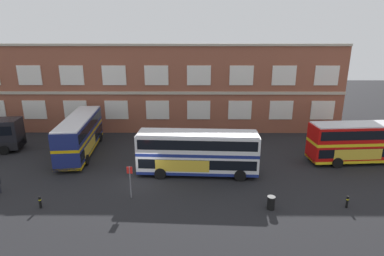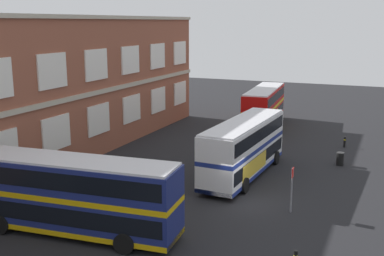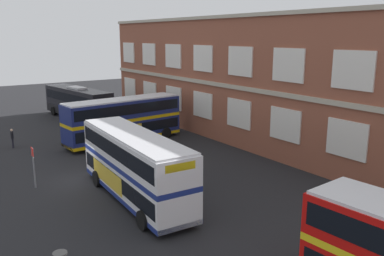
% 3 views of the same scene
% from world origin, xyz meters
% --- Properties ---
extents(ground_plane, '(120.00, 120.00, 0.00)m').
position_xyz_m(ground_plane, '(0.00, 2.00, 0.00)').
color(ground_plane, black).
extents(brick_terminal_building, '(47.84, 8.19, 11.42)m').
position_xyz_m(brick_terminal_building, '(-0.26, 17.98, 5.56)').
color(brick_terminal_building, brown).
rests_on(brick_terminal_building, ground).
extents(double_decker_near, '(3.63, 11.19, 4.07)m').
position_xyz_m(double_decker_near, '(-7.86, 6.64, 2.15)').
color(double_decker_near, navy).
rests_on(double_decker_near, ground).
extents(double_decker_middle, '(11.11, 3.27, 4.07)m').
position_xyz_m(double_decker_middle, '(4.78, 1.47, 2.15)').
color(double_decker_middle, silver).
rests_on(double_decker_middle, ground).
extents(double_decker_far, '(11.16, 3.48, 4.07)m').
position_xyz_m(double_decker_far, '(21.66, 4.45, 2.15)').
color(double_decker_far, red).
rests_on(double_decker_far, ground).
extents(bus_stand_flag, '(0.44, 0.10, 2.70)m').
position_xyz_m(bus_stand_flag, '(-0.58, -3.07, 1.64)').
color(bus_stand_flag, slate).
rests_on(bus_stand_flag, ground).
extents(station_litter_bin, '(0.60, 0.60, 1.03)m').
position_xyz_m(station_litter_bin, '(10.21, -4.65, 0.52)').
color(station_litter_bin, black).
rests_on(station_litter_bin, ground).
extents(safety_bollard_west, '(0.19, 0.19, 0.95)m').
position_xyz_m(safety_bollard_west, '(16.01, -4.40, 0.49)').
color(safety_bollard_west, black).
rests_on(safety_bollard_west, ground).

